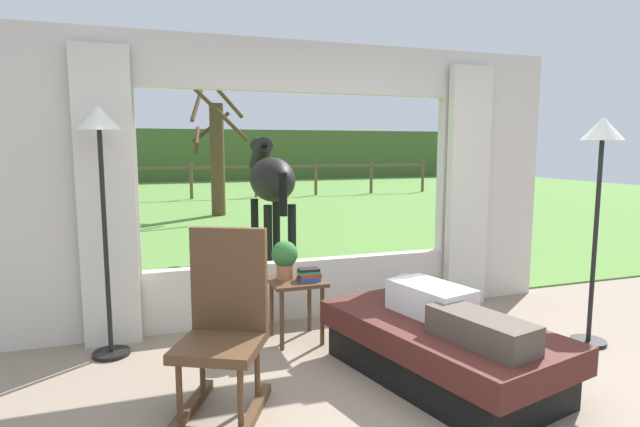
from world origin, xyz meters
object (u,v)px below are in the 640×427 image
at_px(floor_lamp_left, 101,156).
at_px(floor_lamp_right, 601,163).
at_px(rocking_chair, 224,323).
at_px(side_table, 296,291).
at_px(recliner_sofa, 440,349).
at_px(horse, 270,180).
at_px(book_stack, 309,274).
at_px(reclining_person, 446,309).
at_px(potted_plant, 285,257).
at_px(pasture_tree, 216,153).

bearing_deg(floor_lamp_left, floor_lamp_right, -15.47).
bearing_deg(rocking_chair, side_table, 79.32).
distance_m(recliner_sofa, rocking_chair, 1.51).
xyz_separation_m(recliner_sofa, horse, (-0.24, 3.94, 0.94)).
bearing_deg(book_stack, recliner_sofa, -56.33).
distance_m(reclining_person, floor_lamp_right, 1.81).
bearing_deg(rocking_chair, floor_lamp_left, 150.03).
xyz_separation_m(potted_plant, floor_lamp_right, (2.34, -0.92, 0.79)).
xyz_separation_m(reclining_person, pasture_tree, (-0.27, 9.11, 0.93)).
xyz_separation_m(potted_plant, pasture_tree, (0.55, 7.97, 0.75)).
relative_size(potted_plant, floor_lamp_left, 0.17).
distance_m(rocking_chair, side_table, 1.21).
bearing_deg(horse, pasture_tree, 90.51).
distance_m(rocking_chair, pasture_tree, 9.11).
bearing_deg(rocking_chair, potted_plant, 84.09).
distance_m(book_stack, floor_lamp_right, 2.49).
bearing_deg(floor_lamp_right, book_stack, 159.56).
xyz_separation_m(side_table, potted_plant, (-0.08, 0.06, 0.28)).
bearing_deg(horse, reclining_person, -86.24).
height_order(side_table, floor_lamp_right, floor_lamp_right).
bearing_deg(reclining_person, horse, 80.00).
height_order(rocking_chair, floor_lamp_left, floor_lamp_left).
relative_size(rocking_chair, book_stack, 5.64).
xyz_separation_m(rocking_chair, floor_lamp_left, (-0.72, 1.11, 1.00)).
bearing_deg(potted_plant, side_table, -36.87).
xyz_separation_m(recliner_sofa, reclining_person, (0.00, -0.05, 0.30)).
relative_size(recliner_sofa, side_table, 3.58).
bearing_deg(recliner_sofa, floor_lamp_right, -7.29).
distance_m(side_table, potted_plant, 0.29).
height_order(potted_plant, pasture_tree, pasture_tree).
height_order(reclining_person, horse, horse).
height_order(recliner_sofa, rocking_chair, rocking_chair).
bearing_deg(recliner_sofa, rocking_chair, 163.35).
bearing_deg(side_table, rocking_chair, -127.81).
height_order(reclining_person, floor_lamp_right, floor_lamp_right).
bearing_deg(potted_plant, book_stack, -34.04).
bearing_deg(side_table, floor_lamp_right, -20.94).
distance_m(reclining_person, rocking_chair, 1.48).
xyz_separation_m(potted_plant, book_stack, (0.17, -0.12, -0.13)).
height_order(reclining_person, side_table, reclining_person).
distance_m(side_table, pasture_tree, 8.11).
relative_size(floor_lamp_left, pasture_tree, 0.64).
distance_m(recliner_sofa, book_stack, 1.22).
relative_size(floor_lamp_right, horse, 1.02).
xyz_separation_m(recliner_sofa, rocking_chair, (-1.48, 0.08, 0.33)).
bearing_deg(side_table, potted_plant, 143.13).
xyz_separation_m(potted_plant, floor_lamp_left, (-1.38, 0.10, 0.84)).
bearing_deg(pasture_tree, book_stack, -92.68).
xyz_separation_m(reclining_person, book_stack, (-0.65, 1.02, 0.05)).
xyz_separation_m(potted_plant, horse, (0.58, 2.85, 0.45)).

